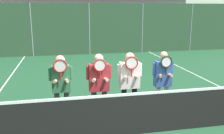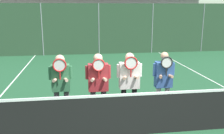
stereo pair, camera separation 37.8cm
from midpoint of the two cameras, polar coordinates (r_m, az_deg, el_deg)
The scene contains 12 objects.
ground_plane at distance 5.89m, azimuth 5.09°, elevation -14.93°, with size 120.00×120.00×0.00m, color #1E4C2D.
hill_distant at distance 66.29m, azimuth -10.47°, elevation 10.70°, with size 109.07×60.59×21.21m.
clubhouse_building at distance 22.13m, azimuth -8.59°, elevation 11.13°, with size 18.14×5.50×3.94m.
fence_back at distance 15.37m, azimuth -5.92°, elevation 8.59°, with size 20.27×0.06×3.07m.
tennis_net at distance 5.66m, azimuth 5.20°, elevation -10.37°, with size 10.39×0.09×1.09m.
court_line_right_sideline at distance 10.01m, azimuth 21.64°, elevation -3.76°, with size 0.05×16.00×0.01m, color white.
player_leftmost at distance 6.12m, azimuth -13.30°, elevation -3.68°, with size 0.57×0.34×1.71m.
player_center_left at distance 6.00m, azimuth -4.78°, elevation -3.57°, with size 0.61×0.34×1.74m.
player_center_right at distance 6.23m, azimuth 2.29°, elevation -2.87°, with size 0.63×0.34×1.72m.
player_rightmost at distance 6.47m, azimuth 9.90°, elevation -2.76°, with size 0.56×0.34×1.73m.
car_left_of_center at distance 17.61m, azimuth -9.37°, elevation 6.90°, with size 4.52×2.00×1.68m.
car_center at distance 18.52m, azimuth 7.39°, elevation 7.31°, with size 4.78×2.00×1.71m.
Camera 1 is at (-1.72, -4.93, 2.78)m, focal length 40.00 mm.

